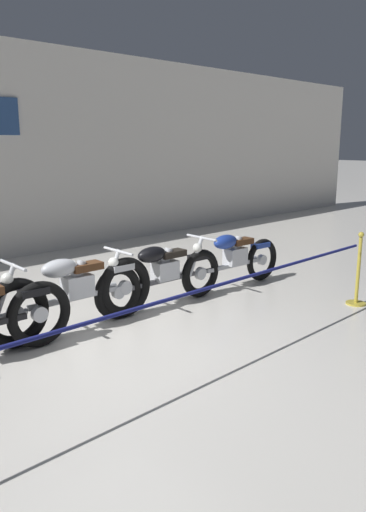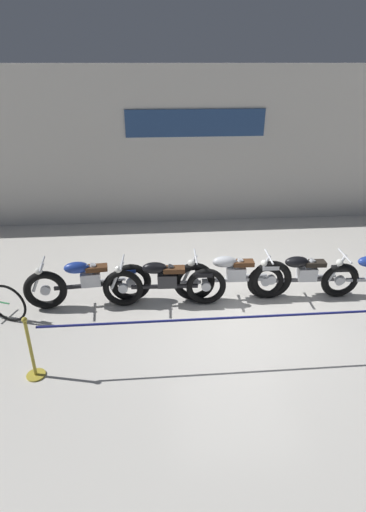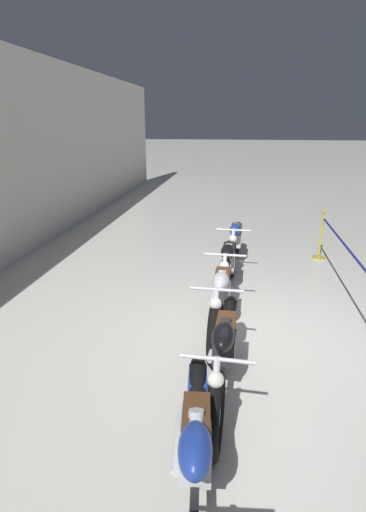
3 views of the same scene
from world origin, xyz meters
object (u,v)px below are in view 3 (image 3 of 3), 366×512
object	(u,v)px
motorcycle_black_3	(227,266)
stanchion_mid_left	(320,242)
motorcycle_blue_0	(195,469)
motorcycle_silver_2	(221,300)
motorcycle_blue_4	(235,242)
motorcycle_black_1	(224,356)

from	to	relation	value
motorcycle_black_3	stanchion_mid_left	xyz separation A→B (m)	(2.07, -1.87, -0.11)
motorcycle_blue_0	stanchion_mid_left	distance (m)	6.53
motorcycle_silver_2	motorcycle_blue_4	distance (m)	2.81
motorcycle_silver_2	stanchion_mid_left	distance (m)	3.96
motorcycle_black_1	motorcycle_black_3	bearing A→B (deg)	1.51
motorcycle_silver_2	motorcycle_blue_4	world-z (taller)	motorcycle_silver_2
motorcycle_blue_0	motorcycle_blue_4	world-z (taller)	motorcycle_blue_0
motorcycle_black_1	motorcycle_black_3	xyz separation A→B (m)	(2.73, 0.07, -0.01)
motorcycle_black_3	stanchion_mid_left	bearing A→B (deg)	-42.00
motorcycle_black_1	stanchion_mid_left	xyz separation A→B (m)	(4.80, -1.79, -0.12)
motorcycle_black_1	motorcycle_blue_0	bearing A→B (deg)	175.01
motorcycle_silver_2	stanchion_mid_left	bearing A→B (deg)	-28.70
motorcycle_blue_0	motorcycle_blue_4	xyz separation A→B (m)	(5.58, -0.15, -0.01)
motorcycle_black_1	motorcycle_blue_4	distance (m)	4.14
motorcycle_blue_0	motorcycle_blue_4	size ratio (longest dim) A/B	1.12
motorcycle_blue_0	motorcycle_black_3	world-z (taller)	motorcycle_blue_0
motorcycle_blue_0	motorcycle_blue_4	distance (m)	5.58
motorcycle_black_3	motorcycle_blue_4	xyz separation A→B (m)	(1.41, -0.09, 0.01)
motorcycle_silver_2	motorcycle_black_3	world-z (taller)	motorcycle_silver_2
motorcycle_blue_0	motorcycle_black_1	world-z (taller)	motorcycle_blue_0
motorcycle_blue_0	motorcycle_black_1	size ratio (longest dim) A/B	1.02
motorcycle_silver_2	motorcycle_black_3	bearing A→B (deg)	-1.41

